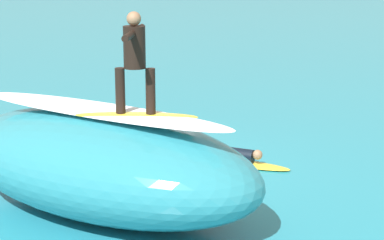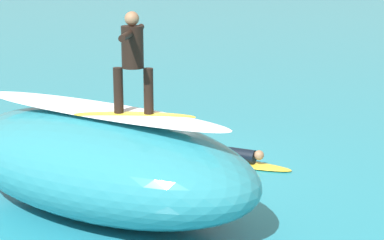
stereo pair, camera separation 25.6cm
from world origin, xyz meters
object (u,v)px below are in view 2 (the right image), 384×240
at_px(surfboard_riding, 134,116).
at_px(surfboard_paddling, 236,163).
at_px(surfer_riding, 133,55).
at_px(surfer_paddling, 231,155).

bearing_deg(surfboard_riding, surfboard_paddling, -114.44).
height_order(surfer_riding, surfboard_paddling, surfer_riding).
distance_m(surfboard_riding, surfboard_paddling, 4.12).
bearing_deg(surfboard_riding, surfer_riding, 0.00).
xyz_separation_m(surfer_riding, surfboard_paddling, (-0.21, -3.69, -2.83)).
xyz_separation_m(surfboard_riding, surfer_paddling, (-0.08, -3.69, -1.66)).
distance_m(surfboard_riding, surfer_paddling, 4.04).
bearing_deg(surfer_riding, surfboard_paddling, -114.44).
distance_m(surfer_riding, surfer_paddling, 4.55).
bearing_deg(surfboard_riding, surfer_paddling, -112.38).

